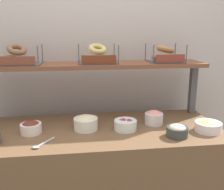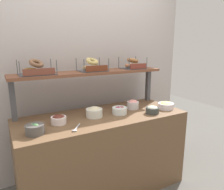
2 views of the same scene
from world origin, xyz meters
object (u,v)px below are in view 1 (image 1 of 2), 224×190
(bowl_tuna_salad, at_px, (177,131))
(bowl_lox_spread, at_px, (154,117))
(bagel_basket_plain, at_px, (97,57))
(bowl_beet_salad, at_px, (125,125))
(bowl_chocolate_spread, at_px, (31,127))
(serving_spoon_near_plate, at_px, (41,145))
(bowl_egg_salad, at_px, (208,126))
(bagel_basket_cinnamon_raisin, at_px, (17,58))
(bowl_potato_salad, at_px, (86,123))
(bagel_basket_everything, at_px, (165,56))

(bowl_tuna_salad, distance_m, bowl_lox_spread, 0.26)
(bowl_tuna_salad, relative_size, bagel_basket_plain, 0.48)
(bowl_beet_salad, distance_m, bowl_chocolate_spread, 0.64)
(bowl_lox_spread, bearing_deg, serving_spoon_near_plate, -160.90)
(bowl_chocolate_spread, xyz_separation_m, bowl_lox_spread, (0.87, 0.06, 0.01))
(bowl_egg_salad, bearing_deg, bagel_basket_cinnamon_raisin, 162.97)
(bowl_potato_salad, relative_size, serving_spoon_near_plate, 1.12)
(bowl_lox_spread, distance_m, bowl_egg_salad, 0.38)
(bowl_beet_salad, height_order, bowl_potato_salad, bowl_potato_salad)
(bowl_beet_salad, distance_m, serving_spoon_near_plate, 0.58)
(bowl_egg_salad, xyz_separation_m, bagel_basket_everything, (-0.19, 0.41, 0.44))
(bowl_potato_salad, distance_m, bagel_basket_cinnamon_raisin, 0.69)
(bowl_tuna_salad, relative_size, bowl_potato_salad, 0.85)
(bowl_tuna_salad, distance_m, bagel_basket_plain, 0.80)
(bowl_potato_salad, relative_size, bowl_chocolate_spread, 1.19)
(bowl_beet_salad, xyz_separation_m, bagel_basket_everything, (0.36, 0.30, 0.44))
(bowl_chocolate_spread, bearing_deg, bagel_basket_plain, 31.15)
(bowl_beet_salad, height_order, serving_spoon_near_plate, bowl_beet_salad)
(bowl_lox_spread, height_order, bagel_basket_plain, bagel_basket_plain)
(bowl_potato_salad, distance_m, bowl_chocolate_spread, 0.37)
(bagel_basket_plain, height_order, bagel_basket_everything, bagel_basket_plain)
(serving_spoon_near_plate, xyz_separation_m, bagel_basket_cinnamon_raisin, (-0.20, 0.48, 0.47))
(bowl_lox_spread, xyz_separation_m, bagel_basket_everything, (0.14, 0.22, 0.43))
(bowl_beet_salad, bearing_deg, bowl_chocolate_spread, 177.89)
(bowl_beet_salad, xyz_separation_m, bowl_lox_spread, (0.23, 0.08, 0.01))
(bowl_lox_spread, height_order, bagel_basket_cinnamon_raisin, bagel_basket_cinnamon_raisin)
(bowl_tuna_salad, distance_m, bowl_potato_salad, 0.62)
(bagel_basket_cinnamon_raisin, distance_m, bagel_basket_everything, 1.12)
(bowl_egg_salad, xyz_separation_m, bagel_basket_cinnamon_raisin, (-1.31, 0.40, 0.44))
(bowl_beet_salad, bearing_deg, bagel_basket_cinnamon_raisin, 158.28)
(bowl_tuna_salad, height_order, bowl_potato_salad, bowl_potato_salad)
(bowl_chocolate_spread, height_order, bowl_lox_spread, bowl_lox_spread)
(serving_spoon_near_plate, xyz_separation_m, bagel_basket_everything, (0.91, 0.49, 0.47))
(bowl_chocolate_spread, bearing_deg, bagel_basket_cinnamon_raisin, 111.91)
(bowl_chocolate_spread, height_order, bagel_basket_everything, bagel_basket_everything)
(bowl_egg_salad, height_order, bagel_basket_plain, bagel_basket_plain)
(bowl_beet_salad, height_order, bagel_basket_cinnamon_raisin, bagel_basket_cinnamon_raisin)
(bowl_lox_spread, bearing_deg, bowl_beet_salad, -159.65)
(bagel_basket_cinnamon_raisin, height_order, bagel_basket_plain, bagel_basket_cinnamon_raisin)
(bagel_basket_cinnamon_raisin, bearing_deg, bowl_beet_salad, -21.72)
(serving_spoon_near_plate, height_order, bagel_basket_cinnamon_raisin, bagel_basket_cinnamon_raisin)
(bagel_basket_cinnamon_raisin, bearing_deg, bowl_tuna_salad, -23.18)
(serving_spoon_near_plate, xyz_separation_m, bagel_basket_plain, (0.39, 0.50, 0.47))
(bowl_tuna_salad, xyz_separation_m, bowl_potato_salad, (-0.59, 0.19, 0.01))
(bowl_tuna_salad, distance_m, bowl_chocolate_spread, 0.97)
(bowl_potato_salad, bearing_deg, bowl_tuna_salad, -18.34)
(bowl_potato_salad, height_order, bagel_basket_everything, bagel_basket_everything)
(bowl_egg_salad, bearing_deg, bowl_potato_salad, 170.49)
(bowl_lox_spread, bearing_deg, bowl_tuna_salad, -70.58)
(bowl_egg_salad, relative_size, serving_spoon_near_plate, 1.20)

